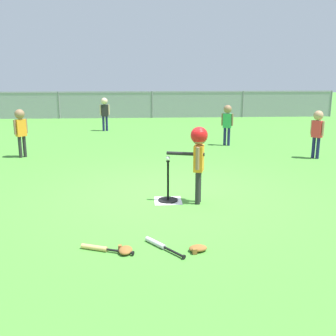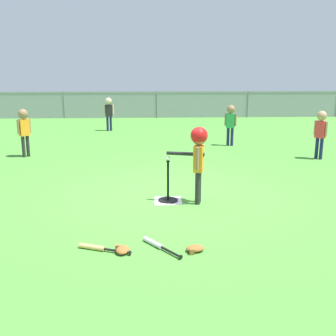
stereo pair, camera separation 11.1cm
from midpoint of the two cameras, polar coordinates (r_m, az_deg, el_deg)
The scene contains 14 objects.
ground_plane at distance 6.99m, azimuth 0.89°, elevation -3.68°, with size 60.00×60.00×0.00m, color #478C33.
home_plate at distance 6.65m, azimuth 0.48°, elevation -4.58°, with size 0.44×0.44×0.01m, color white.
batting_tee at distance 6.62m, azimuth 0.48°, elevation -3.74°, with size 0.32×0.32×0.67m.
baseball_on_tee at distance 6.46m, azimuth 0.49°, elevation 1.35°, with size 0.07×0.07×0.07m, color white.
batter_child at distance 6.34m, azimuth 4.78°, elevation 2.61°, with size 0.63×0.34×1.23m.
fielder_near_right at distance 14.23m, azimuth -8.07°, elevation 8.09°, with size 0.33×0.22×1.13m.
fielder_near_left at distance 10.25m, azimuth 20.87°, elevation 5.22°, with size 0.25×0.28×1.14m.
fielder_deep_left at distance 10.40m, azimuth -19.21°, elevation 5.53°, with size 0.27×0.26×1.16m.
fielder_deep_center at distance 11.44m, azimuth 9.03°, elevation 6.68°, with size 0.31×0.22×1.12m.
spare_bat_silver at distance 4.99m, azimuth -0.95°, elevation -10.66°, with size 0.46×0.58×0.06m.
spare_bat_wood at distance 4.97m, azimuth -9.24°, elevation -10.96°, with size 0.64×0.30×0.06m.
glove_by_plate at distance 4.87m, azimuth -5.72°, elevation -11.30°, with size 0.18×0.23×0.07m.
glove_near_bats at distance 4.89m, azimuth 4.46°, elevation -11.17°, with size 0.25×0.21×0.07m.
outfield_fence at distance 17.94m, azimuth -1.37°, elevation 8.99°, with size 16.06×0.06×1.15m.
Camera 2 is at (-0.37, -6.66, 2.09)m, focal length 43.58 mm.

